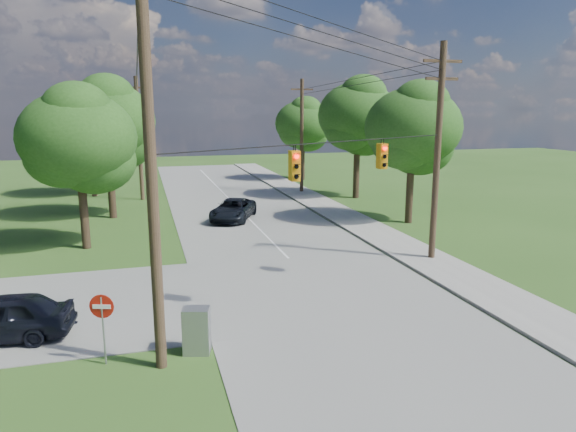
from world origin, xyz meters
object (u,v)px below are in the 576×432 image
object	(u,v)px
pole_sw	(150,154)
do_not_enter_sign	(102,313)
pole_ne	(438,150)
pole_north_e	(302,135)
car_main_north	(233,210)
car_cross_dark	(1,317)
control_cabinet	(197,331)
pole_north_w	(139,138)

from	to	relation	value
pole_sw	do_not_enter_sign	distance (m)	4.93
pole_ne	pole_north_e	xyz separation A→B (m)	(-0.00, 22.00, -0.34)
pole_ne	car_main_north	bearing A→B (deg)	123.72
pole_sw	pole_ne	xyz separation A→B (m)	(13.50, 7.60, -0.76)
pole_ne	do_not_enter_sign	distance (m)	17.07
car_main_north	car_cross_dark	bearing A→B (deg)	-98.05
pole_ne	control_cabinet	xyz separation A→B (m)	(-12.40, -7.00, -4.74)
car_cross_dark	control_cabinet	world-z (taller)	car_cross_dark
pole_north_w	control_cabinet	world-z (taller)	pole_north_w
car_main_north	control_cabinet	bearing A→B (deg)	-78.61
car_main_north	control_cabinet	size ratio (longest dim) A/B	3.45
pole_ne	do_not_enter_sign	world-z (taller)	pole_ne
pole_north_w	control_cabinet	distance (m)	29.37
control_cabinet	pole_sw	bearing A→B (deg)	-136.59
pole_ne	car_cross_dark	distance (m)	19.50
control_cabinet	do_not_enter_sign	distance (m)	2.82
pole_ne	pole_north_e	world-z (taller)	pole_ne
pole_ne	pole_north_w	bearing A→B (deg)	122.29
control_cabinet	do_not_enter_sign	xyz separation A→B (m)	(-2.68, -0.00, 0.87)
pole_north_w	control_cabinet	bearing A→B (deg)	-87.04
pole_sw	pole_ne	size ratio (longest dim) A/B	1.14
pole_sw	car_main_north	xyz separation A→B (m)	(5.52, 19.56, -5.50)
pole_north_e	car_main_north	size ratio (longest dim) A/B	1.99
pole_north_w	do_not_enter_sign	distance (m)	29.24
car_cross_dark	car_main_north	bearing A→B (deg)	153.67
pole_sw	car_cross_dark	bearing A→B (deg)	146.80
pole_north_w	car_main_north	bearing A→B (deg)	-59.48
pole_north_w	car_main_north	size ratio (longest dim) A/B	1.99
car_cross_dark	do_not_enter_sign	distance (m)	4.32
pole_ne	pole_north_w	world-z (taller)	pole_ne
car_cross_dark	do_not_enter_sign	xyz separation A→B (m)	(3.33, -2.62, 0.81)
pole_ne	car_cross_dark	bearing A→B (deg)	-166.61
do_not_enter_sign	pole_sw	bearing A→B (deg)	-2.82
car_cross_dark	control_cabinet	bearing A→B (deg)	72.73
control_cabinet	do_not_enter_sign	world-z (taller)	do_not_enter_sign
control_cabinet	do_not_enter_sign	bearing A→B (deg)	-165.14
pole_ne	pole_north_e	distance (m)	22.00
pole_ne	pole_north_w	distance (m)	26.03
pole_sw	car_cross_dark	world-z (taller)	pole_sw
pole_north_e	do_not_enter_sign	size ratio (longest dim) A/B	4.60
pole_north_w	pole_sw	bearing A→B (deg)	-89.23
car_cross_dark	do_not_enter_sign	bearing A→B (deg)	58.09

